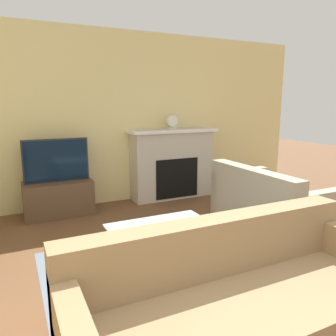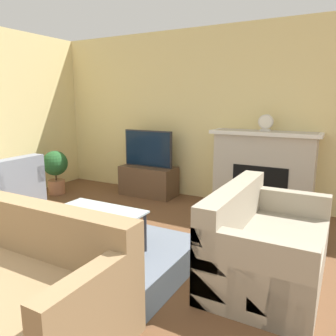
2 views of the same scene
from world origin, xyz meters
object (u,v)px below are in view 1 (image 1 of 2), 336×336
object	(u,v)px
couch_sectional	(238,310)
mantel_clock	(172,122)
tv	(56,160)
couch_loveseat	(270,208)
coffee_table	(163,232)

from	to	relation	value
couch_sectional	mantel_clock	xyz separation A→B (m)	(1.21, 3.37, 1.00)
tv	mantel_clock	size ratio (longest dim) A/B	3.81
couch_loveseat	mantel_clock	size ratio (longest dim) A/B	6.39
couch_sectional	couch_loveseat	bearing A→B (deg)	42.26
tv	coffee_table	world-z (taller)	tv
tv	coffee_table	distance (m)	2.26
couch_sectional	tv	bearing A→B (deg)	101.66
couch_loveseat	coffee_table	bearing A→B (deg)	102.84
coffee_table	mantel_clock	size ratio (longest dim) A/B	4.20
couch_loveseat	mantel_clock	world-z (taller)	mantel_clock
tv	coffee_table	bearing A→B (deg)	-72.67
mantel_clock	tv	bearing A→B (deg)	-176.24
tv	couch_sectional	bearing A→B (deg)	-78.34
couch_loveseat	couch_sectional	bearing A→B (deg)	132.26
tv	mantel_clock	world-z (taller)	mantel_clock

